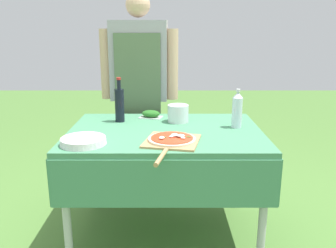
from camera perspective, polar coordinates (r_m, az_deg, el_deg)
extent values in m
plane|color=#517F38|center=(2.65, -0.38, -17.12)|extent=(12.00, 12.00, 0.00)
cube|color=#478960|center=(2.34, -0.41, -1.37)|extent=(1.26, 0.91, 0.04)
cube|color=#478960|center=(1.96, -0.51, -9.63)|extent=(1.26, 0.01, 0.28)
cube|color=#478960|center=(2.82, -0.33, -1.80)|extent=(1.26, 0.01, 0.28)
cube|color=#478960|center=(2.47, -15.29, -4.83)|extent=(0.01, 0.91, 0.28)
cube|color=#478960|center=(2.46, 14.54, -4.86)|extent=(0.01, 0.91, 0.28)
cylinder|color=#B7B7BC|center=(2.20, -15.92, -13.91)|extent=(0.05, 0.05, 0.73)
cylinder|color=#B7B7BC|center=(2.19, 15.04, -13.98)|extent=(0.05, 0.05, 0.73)
cylinder|color=#B7B7BC|center=(2.89, -11.74, -6.42)|extent=(0.05, 0.05, 0.73)
cylinder|color=#B7B7BC|center=(2.89, 11.10, -6.44)|extent=(0.05, 0.05, 0.73)
cylinder|color=#333D56|center=(3.07, -2.78, -3.75)|extent=(0.12, 0.12, 0.84)
cylinder|color=#333D56|center=(3.09, -5.86, -3.68)|extent=(0.12, 0.12, 0.84)
cube|color=#99999E|center=(2.93, -4.62, 10.06)|extent=(0.47, 0.22, 0.63)
cube|color=#56704C|center=(2.85, -4.80, 5.13)|extent=(0.36, 0.03, 0.92)
cylinder|color=tan|center=(2.90, 0.70, 9.52)|extent=(0.10, 0.10, 0.56)
cylinder|color=tan|center=(2.98, -9.78, 9.44)|extent=(0.10, 0.10, 0.56)
sphere|color=tan|center=(2.92, -4.80, 18.53)|extent=(0.19, 0.19, 0.19)
cube|color=tan|center=(2.08, 0.69, -2.75)|extent=(0.36, 0.36, 0.01)
cylinder|color=tan|center=(1.83, -1.03, -5.29)|extent=(0.07, 0.24, 0.02)
cylinder|color=beige|center=(2.08, 0.69, -2.43)|extent=(0.28, 0.28, 0.01)
cylinder|color=#D14223|center=(2.08, 0.69, -2.21)|extent=(0.25, 0.25, 0.00)
ellipsoid|color=white|center=(2.08, 2.13, -1.89)|extent=(0.05, 0.04, 0.02)
ellipsoid|color=white|center=(2.09, 1.07, -1.83)|extent=(0.05, 0.05, 0.01)
ellipsoid|color=white|center=(2.05, 2.47, -2.23)|extent=(0.04, 0.04, 0.01)
ellipsoid|color=white|center=(2.09, 1.14, -1.77)|extent=(0.05, 0.04, 0.02)
ellipsoid|color=white|center=(2.05, -0.97, -2.20)|extent=(0.05, 0.05, 0.01)
ellipsoid|color=white|center=(2.08, 0.59, -1.99)|extent=(0.04, 0.04, 0.01)
ellipsoid|color=white|center=(2.10, 1.09, -1.74)|extent=(0.04, 0.04, 0.01)
ellipsoid|color=#286B23|center=(2.08, 3.32, -2.06)|extent=(0.03, 0.02, 0.00)
ellipsoid|color=#286B23|center=(2.12, 1.16, -1.75)|extent=(0.01, 0.03, 0.00)
ellipsoid|color=#286B23|center=(2.07, -0.44, -2.13)|extent=(0.03, 0.02, 0.00)
ellipsoid|color=#286B23|center=(2.10, 1.61, -1.90)|extent=(0.02, 0.04, 0.00)
cylinder|color=black|center=(2.54, -7.72, 2.96)|extent=(0.07, 0.07, 0.23)
cylinder|color=black|center=(2.51, -7.84, 6.30)|extent=(0.03, 0.03, 0.07)
cylinder|color=#B22823|center=(2.50, -7.87, 7.22)|extent=(0.03, 0.03, 0.02)
cylinder|color=silver|center=(2.41, 11.06, 1.78)|extent=(0.07, 0.07, 0.20)
cone|color=silver|center=(2.38, 11.20, 4.62)|extent=(0.07, 0.07, 0.04)
cylinder|color=silver|center=(2.38, 11.24, 5.32)|extent=(0.03, 0.03, 0.02)
cube|color=silver|center=(2.65, -2.71, 1.09)|extent=(0.18, 0.15, 0.01)
ellipsoid|color=#286B23|center=(2.65, -2.72, 1.68)|extent=(0.16, 0.13, 0.05)
cylinder|color=silver|center=(2.52, 1.68, 1.71)|extent=(0.15, 0.15, 0.12)
cylinder|color=white|center=(2.10, -13.36, -3.12)|extent=(0.26, 0.26, 0.00)
cylinder|color=white|center=(2.10, -13.37, -2.99)|extent=(0.26, 0.26, 0.00)
cylinder|color=white|center=(2.10, -13.38, -2.86)|extent=(0.26, 0.26, 0.00)
cylinder|color=white|center=(2.10, -13.38, -2.73)|extent=(0.26, 0.26, 0.00)
cylinder|color=white|center=(2.10, -13.39, -2.60)|extent=(0.26, 0.26, 0.00)
cylinder|color=white|center=(2.09, -13.40, -2.47)|extent=(0.26, 0.26, 0.00)
cylinder|color=white|center=(2.09, -13.41, -2.34)|extent=(0.26, 0.26, 0.00)
cylinder|color=white|center=(2.09, -13.42, -2.21)|extent=(0.26, 0.26, 0.00)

